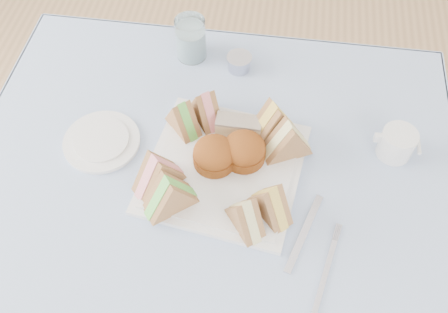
# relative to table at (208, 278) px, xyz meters

# --- Properties ---
(table) EXTENTS (0.90, 0.90, 0.74)m
(table) POSITION_rel_table_xyz_m (0.00, 0.00, 0.00)
(table) COLOR brown
(table) RESTS_ON floor
(tablecloth) EXTENTS (1.02, 1.02, 0.01)m
(tablecloth) POSITION_rel_table_xyz_m (0.00, 0.00, 0.37)
(tablecloth) COLOR #9CBAD5
(tablecloth) RESTS_ON table
(serving_plate) EXTENTS (0.35, 0.35, 0.01)m
(serving_plate) POSITION_rel_table_xyz_m (0.03, 0.09, 0.38)
(serving_plate) COLOR silver
(serving_plate) RESTS_ON tablecloth
(sandwich_fl_a) EXTENTS (0.11, 0.11, 0.09)m
(sandwich_fl_a) POSITION_rel_table_xyz_m (-0.09, 0.04, 0.43)
(sandwich_fl_a) COLOR #9B7445
(sandwich_fl_a) RESTS_ON serving_plate
(sandwich_fl_b) EXTENTS (0.11, 0.10, 0.09)m
(sandwich_fl_b) POSITION_rel_table_xyz_m (-0.06, -0.01, 0.43)
(sandwich_fl_b) COLOR #9B7445
(sandwich_fl_b) RESTS_ON serving_plate
(sandwich_fr_a) EXTENTS (0.10, 0.10, 0.08)m
(sandwich_fr_a) POSITION_rel_table_xyz_m (0.13, 0.00, 0.43)
(sandwich_fr_a) COLOR #9B7445
(sandwich_fr_a) RESTS_ON serving_plate
(sandwich_fr_b) EXTENTS (0.09, 0.10, 0.08)m
(sandwich_fr_b) POSITION_rel_table_xyz_m (0.09, -0.03, 0.43)
(sandwich_fr_b) COLOR #9B7445
(sandwich_fr_b) RESTS_ON serving_plate
(sandwich_bl_a) EXTENTS (0.09, 0.10, 0.08)m
(sandwich_bl_a) POSITION_rel_table_xyz_m (-0.07, 0.18, 0.43)
(sandwich_bl_a) COLOR #9B7445
(sandwich_bl_a) RESTS_ON serving_plate
(sandwich_bl_b) EXTENTS (0.09, 0.10, 0.08)m
(sandwich_bl_b) POSITION_rel_table_xyz_m (-0.03, 0.21, 0.43)
(sandwich_bl_b) COLOR #9B7445
(sandwich_bl_b) RESTS_ON serving_plate
(sandwich_br_a) EXTENTS (0.12, 0.09, 0.09)m
(sandwich_br_a) POSITION_rel_table_xyz_m (0.15, 0.15, 0.43)
(sandwich_br_a) COLOR #9B7445
(sandwich_br_a) RESTS_ON serving_plate
(sandwich_br_b) EXTENTS (0.12, 0.10, 0.09)m
(sandwich_br_b) POSITION_rel_table_xyz_m (0.12, 0.19, 0.44)
(sandwich_br_b) COLOR #9B7445
(sandwich_br_b) RESTS_ON serving_plate
(scone_left) EXTENTS (0.10, 0.10, 0.06)m
(scone_left) POSITION_rel_table_xyz_m (0.01, 0.10, 0.42)
(scone_left) COLOR brown
(scone_left) RESTS_ON serving_plate
(scone_right) EXTENTS (0.10, 0.10, 0.06)m
(scone_right) POSITION_rel_table_xyz_m (0.07, 0.12, 0.42)
(scone_right) COLOR brown
(scone_right) RESTS_ON serving_plate
(pastry_slice) EXTENTS (0.10, 0.04, 0.04)m
(pastry_slice) POSITION_rel_table_xyz_m (0.05, 0.18, 0.41)
(pastry_slice) COLOR beige
(pastry_slice) RESTS_ON serving_plate
(side_plate) EXTENTS (0.21, 0.21, 0.01)m
(side_plate) POSITION_rel_table_xyz_m (-0.24, 0.13, 0.38)
(side_plate) COLOR silver
(side_plate) RESTS_ON tablecloth
(water_glass) EXTENTS (0.08, 0.08, 0.11)m
(water_glass) POSITION_rel_table_xyz_m (-0.10, 0.41, 0.43)
(water_glass) COLOR white
(water_glass) RESTS_ON tablecloth
(tea_strainer) EXTENTS (0.06, 0.06, 0.03)m
(tea_strainer) POSITION_rel_table_xyz_m (0.02, 0.39, 0.39)
(tea_strainer) COLOR #ACAABD
(tea_strainer) RESTS_ON tablecloth
(knife) EXTENTS (0.07, 0.17, 0.00)m
(knife) POSITION_rel_table_xyz_m (0.20, -0.03, 0.38)
(knife) COLOR #ACAABD
(knife) RESTS_ON tablecloth
(fork) EXTENTS (0.05, 0.18, 0.00)m
(fork) POSITION_rel_table_xyz_m (0.24, -0.12, 0.38)
(fork) COLOR #ACAABD
(fork) RESTS_ON tablecloth
(creamer_jug) EXTENTS (0.07, 0.07, 0.06)m
(creamer_jug) POSITION_rel_table_xyz_m (0.38, 0.19, 0.41)
(creamer_jug) COLOR silver
(creamer_jug) RESTS_ON tablecloth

